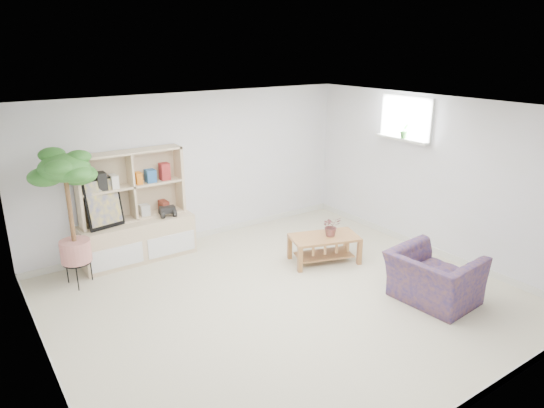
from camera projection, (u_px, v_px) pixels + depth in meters
floor at (285, 299)px, 6.17m from camera, size 5.50×5.00×0.01m
ceiling at (287, 109)px, 5.42m from camera, size 5.50×5.00×0.01m
walls at (286, 210)px, 5.79m from camera, size 5.51×5.01×2.40m
baseboard at (285, 296)px, 6.15m from camera, size 5.50×5.00×0.10m
window at (406, 118)px, 7.48m from camera, size 0.10×0.98×0.68m
window_sill at (402, 139)px, 7.55m from camera, size 0.14×1.00×0.04m
storage_unit at (136, 207)px, 7.08m from camera, size 1.64×0.55×1.64m
poster at (104, 204)px, 6.77m from camera, size 0.52×0.21×0.71m
toy_truck at (167, 211)px, 7.30m from camera, size 0.35×0.27×0.17m
coffee_table at (324, 249)px, 7.19m from camera, size 1.10×0.82×0.40m
table_plant at (331, 226)px, 7.10m from camera, size 0.33×0.30×0.30m
floor_tree at (71, 220)px, 6.26m from camera, size 0.81×0.81×1.87m
armchair at (434, 274)px, 6.02m from camera, size 0.95×1.06×0.74m
sill_plant at (404, 130)px, 7.48m from camera, size 0.16×0.15×0.24m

